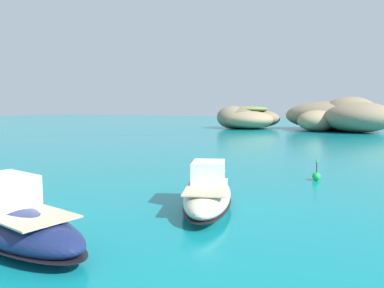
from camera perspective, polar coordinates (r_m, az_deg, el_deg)
name	(u,v)px	position (r m, az deg, el deg)	size (l,w,h in m)	color
islet_large	(339,116)	(88.33, 21.82, 3.99)	(23.83, 24.40, 7.49)	#84755B
islet_small	(246,118)	(91.55, 8.37, 3.98)	(18.57, 21.12, 5.50)	#756651
motorboat_cream	(208,192)	(18.44, 2.46, -7.49)	(4.78, 8.02, 2.27)	beige
motorboat_navy	(10,221)	(15.19, -26.36, -10.65)	(8.77, 4.09, 2.49)	navy
channel_buoy	(316,176)	(26.62, 18.68, -4.65)	(0.56, 0.56, 1.48)	green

